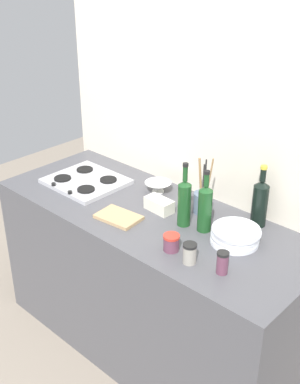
# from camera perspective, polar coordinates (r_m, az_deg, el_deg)

# --- Properties ---
(ground_plane) EXTENTS (6.00, 6.00, 0.00)m
(ground_plane) POSITION_cam_1_polar(r_m,az_deg,el_deg) (3.13, 0.00, -16.87)
(ground_plane) COLOR gray
(ground_plane) RESTS_ON ground
(counter_block) EXTENTS (1.80, 0.70, 0.90)m
(counter_block) POSITION_cam_1_polar(r_m,az_deg,el_deg) (2.84, 0.00, -10.31)
(counter_block) COLOR #4C4C51
(counter_block) RESTS_ON ground
(backsplash_panel) EXTENTS (1.90, 0.06, 2.53)m
(backsplash_panel) POSITION_cam_1_polar(r_m,az_deg,el_deg) (2.70, 5.55, 7.36)
(backsplash_panel) COLOR beige
(backsplash_panel) RESTS_ON ground
(stovetop_hob) EXTENTS (0.42, 0.38, 0.04)m
(stovetop_hob) POSITION_cam_1_polar(r_m,az_deg,el_deg) (2.91, -7.45, 1.22)
(stovetop_hob) COLOR #B2B2B7
(stovetop_hob) RESTS_ON counter_block
(plate_stack) EXTENTS (0.24, 0.24, 0.08)m
(plate_stack) POSITION_cam_1_polar(r_m,az_deg,el_deg) (2.36, 9.81, -4.93)
(plate_stack) COLOR white
(plate_stack) RESTS_ON counter_block
(wine_bottle_leftmost) EXTENTS (0.08, 0.08, 0.32)m
(wine_bottle_leftmost) POSITION_cam_1_polar(r_m,az_deg,el_deg) (2.48, 12.55, -1.12)
(wine_bottle_leftmost) COLOR black
(wine_bottle_leftmost) RESTS_ON counter_block
(wine_bottle_mid_left) EXTENTS (0.07, 0.07, 0.32)m
(wine_bottle_mid_left) POSITION_cam_1_polar(r_m,az_deg,el_deg) (2.39, 6.35, -1.75)
(wine_bottle_mid_left) COLOR #19471E
(wine_bottle_mid_left) RESTS_ON counter_block
(wine_bottle_mid_right) EXTENTS (0.07, 0.07, 0.33)m
(wine_bottle_mid_right) POSITION_cam_1_polar(r_m,az_deg,el_deg) (2.43, 3.97, -1.10)
(wine_bottle_mid_right) COLOR #19471E
(wine_bottle_mid_right) RESTS_ON counter_block
(mixing_bowl) EXTENTS (0.15, 0.15, 0.06)m
(mixing_bowl) POSITION_cam_1_polar(r_m,az_deg,el_deg) (2.78, 0.93, 0.62)
(mixing_bowl) COLOR white
(mixing_bowl) RESTS_ON counter_block
(butter_dish) EXTENTS (0.16, 0.09, 0.07)m
(butter_dish) POSITION_cam_1_polar(r_m,az_deg,el_deg) (2.59, 1.06, -1.49)
(butter_dish) COLOR silver
(butter_dish) RESTS_ON counter_block
(utensil_crock) EXTENTS (0.10, 0.10, 0.31)m
(utensil_crock) POSITION_cam_1_polar(r_m,az_deg,el_deg) (2.58, 6.09, -1.04)
(utensil_crock) COLOR slate
(utensil_crock) RESTS_ON counter_block
(condiment_jar_front) EXTENTS (0.08, 0.08, 0.08)m
(condiment_jar_front) POSITION_cam_1_polar(r_m,az_deg,el_deg) (2.27, 2.47, -5.83)
(condiment_jar_front) COLOR #66384C
(condiment_jar_front) RESTS_ON counter_block
(condiment_jar_rear) EXTENTS (0.05, 0.05, 0.10)m
(condiment_jar_rear) POSITION_cam_1_polar(r_m,az_deg,el_deg) (2.14, 8.34, -8.03)
(condiment_jar_rear) COLOR #66384C
(condiment_jar_rear) RESTS_ON counter_block
(condiment_jar_spare) EXTENTS (0.06, 0.06, 0.10)m
(condiment_jar_spare) POSITION_cam_1_polar(r_m,az_deg,el_deg) (2.19, 4.59, -7.05)
(condiment_jar_spare) COLOR #9E998C
(condiment_jar_spare) RESTS_ON counter_block
(cutting_board) EXTENTS (0.24, 0.17, 0.02)m
(cutting_board) POSITION_cam_1_polar(r_m,az_deg,el_deg) (2.53, -3.64, -2.90)
(cutting_board) COLOR tan
(cutting_board) RESTS_ON counter_block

